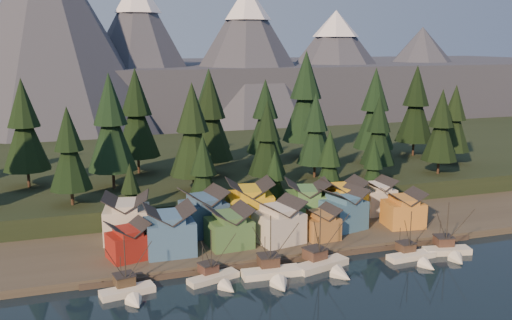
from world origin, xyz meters
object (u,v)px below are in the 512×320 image
object	(u,v)px
house_front_1	(169,228)
house_back_0	(127,217)
boat_6	(450,244)
house_back_1	(204,211)
boat_3	(326,258)
boat_2	(274,266)
boat_5	(415,251)
house_front_0	(128,239)
boat_0	(129,284)
boat_1	(216,273)

from	to	relation	value
house_front_1	house_back_0	distance (m)	12.06
boat_6	house_front_1	world-z (taller)	house_front_1
house_back_0	house_back_1	bearing A→B (deg)	7.65
house_back_1	house_back_0	bearing A→B (deg)	167.32
boat_3	house_back_1	bearing A→B (deg)	111.42
boat_3	boat_2	bearing A→B (deg)	167.06
boat_6	boat_5	bearing A→B (deg)	-166.91
house_front_0	boat_0	bearing A→B (deg)	-110.79
boat_1	house_back_1	distance (m)	22.95
boat_2	boat_6	distance (m)	37.06
boat_3	house_back_0	xyz separation A→B (m)	(-33.61, 23.97, 4.24)
boat_2	boat_6	size ratio (longest dim) A/B	1.07
house_back_1	boat_0	bearing A→B (deg)	-138.58
boat_1	boat_6	bearing A→B (deg)	-19.07
house_back_1	boat_3	bearing A→B (deg)	-62.90
boat_1	house_front_1	world-z (taller)	house_front_1
house_back_1	boat_1	bearing A→B (deg)	-108.09
boat_1	boat_5	distance (m)	39.12
house_front_1	house_back_0	size ratio (longest dim) A/B	0.92
boat_1	boat_2	distance (m)	10.26
boat_2	house_front_0	xyz separation A→B (m)	(-23.88, 14.38, 2.90)
boat_5	house_front_1	size ratio (longest dim) A/B	1.16
boat_3	boat_6	xyz separation A→B (m)	(26.45, -1.05, -0.10)
boat_5	house_back_0	xyz separation A→B (m)	(-51.91, 25.22, 4.72)
boat_1	house_front_0	world-z (taller)	boat_1
boat_1	boat_3	world-z (taller)	boat_3
boat_0	house_back_0	bearing A→B (deg)	74.24
boat_1	boat_3	size ratio (longest dim) A/B	0.83
boat_0	boat_5	distance (m)	54.31
house_front_0	boat_6	bearing A→B (deg)	-28.28
boat_0	boat_5	world-z (taller)	boat_0
boat_0	house_back_0	size ratio (longest dim) A/B	1.09
house_front_1	boat_1	bearing A→B (deg)	-65.33
boat_2	house_back_1	bearing A→B (deg)	109.39
boat_6	boat_3	bearing A→B (deg)	-170.64
boat_1	boat_5	bearing A→B (deg)	-19.89
boat_2	house_front_0	distance (m)	28.02
boat_2	house_front_1	xyz separation A→B (m)	(-15.95, 14.70, 4.14)
boat_5	boat_6	world-z (taller)	boat_6
boat_6	house_back_0	distance (m)	65.20
boat_0	boat_1	bearing A→B (deg)	-6.92
boat_6	house_back_1	bearing A→B (deg)	162.78
boat_2	house_back_1	size ratio (longest dim) A/B	1.24
boat_2	house_back_1	distance (m)	25.12
house_back_1	boat_5	bearing A→B (deg)	-44.35
boat_0	boat_1	xyz separation A→B (m)	(15.24, 0.84, -0.30)
boat_1	house_front_0	size ratio (longest dim) A/B	1.23
boat_1	house_back_0	bearing A→B (deg)	102.63
house_back_0	house_front_1	bearing A→B (deg)	-43.98
boat_2	house_front_1	bearing A→B (deg)	140.30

